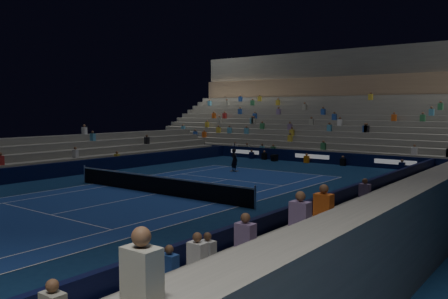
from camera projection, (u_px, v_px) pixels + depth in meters
ground at (157, 194)px, 25.25m from camera, size 90.00×90.00×0.00m
court_surface at (157, 194)px, 25.25m from camera, size 10.97×23.77×0.01m
sponsor_barrier_far at (313, 157)px, 39.84m from camera, size 44.00×0.25×1.00m
sponsor_barrier_east at (321, 208)px, 19.33m from camera, size 0.25×37.00×1.00m
sponsor_barrier_west at (54, 170)px, 31.08m from camera, size 0.25×37.00×1.00m
grandstand_main at (356, 121)px, 47.02m from camera, size 44.00×15.20×11.20m
grandstand_east at (408, 209)px, 17.19m from camera, size 5.00×37.00×2.50m
grandstand_west at (26, 161)px, 33.14m from camera, size 5.00×37.00×2.50m
tennis_net at (157, 185)px, 25.20m from camera, size 12.90×0.10×1.10m
tennis_player at (234, 160)px, 34.08m from camera, size 0.70×0.56×1.69m
broadcast_camera at (274, 158)px, 41.06m from camera, size 0.55×0.93×0.57m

